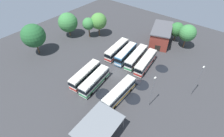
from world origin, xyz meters
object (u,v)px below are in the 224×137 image
at_px(bus_row0_slot0, 117,50).
at_px(tree_south_edge, 177,30).
at_px(bus_row1_slot3, 119,93).
at_px(tree_west_edge, 68,22).
at_px(maintenance_shelter, 98,125).
at_px(bus_row0_slot1, 126,54).
at_px(bus_row0_slot3, 146,62).
at_px(lamp_post_far_corner, 152,91).
at_px(tree_northeast, 99,21).
at_px(bus_row1_slot0, 85,75).
at_px(tree_northwest, 188,33).
at_px(lamp_post_by_building, 197,80).
at_px(tree_east_edge, 33,36).
at_px(depot_building, 161,35).
at_px(tree_north_edge, 88,24).
at_px(bus_row0_slot2, 136,57).
at_px(bus_row1_slot1, 95,81).

distance_m(bus_row0_slot0, tree_south_edge, 23.38).
distance_m(bus_row1_slot3, tree_west_edge, 35.49).
bearing_deg(maintenance_shelter, bus_row0_slot1, -155.97).
xyz_separation_m(bus_row0_slot0, bus_row0_slot3, (-0.20, 10.66, 0.00)).
distance_m(lamp_post_far_corner, tree_northeast, 35.94).
relative_size(bus_row1_slot0, tree_northwest, 1.31).
height_order(bus_row0_slot1, lamp_post_by_building, lamp_post_by_building).
height_order(bus_row0_slot0, tree_east_edge, tree_east_edge).
bearing_deg(depot_building, bus_row0_slot0, -26.35).
relative_size(tree_northwest, tree_south_edge, 1.21).
bearing_deg(bus_row0_slot1, tree_northeast, -109.00).
distance_m(bus_row1_slot3, tree_south_edge, 34.62).
bearing_deg(tree_north_edge, bus_row0_slot3, 85.26).
height_order(bus_row1_slot0, depot_building, depot_building).
height_order(bus_row1_slot0, tree_west_edge, tree_west_edge).
bearing_deg(tree_northeast, bus_row1_slot3, 51.28).
distance_m(bus_row1_slot0, tree_north_edge, 23.50).
relative_size(bus_row0_slot2, bus_row1_slot1, 1.08).
xyz_separation_m(bus_row0_slot3, maintenance_shelter, (24.88, 3.93, 2.09)).
relative_size(bus_row0_slot2, tree_west_edge, 1.25).
relative_size(lamp_post_by_building, lamp_post_far_corner, 1.01).
height_order(lamp_post_by_building, lamp_post_far_corner, lamp_post_by_building).
height_order(bus_row1_slot1, lamp_post_by_building, lamp_post_by_building).
bearing_deg(tree_west_edge, bus_row1_slot1, 62.81).
relative_size(tree_south_edge, tree_north_edge, 0.91).
xyz_separation_m(bus_row1_slot3, lamp_post_by_building, (-12.35, 13.62, 3.22)).
distance_m(maintenance_shelter, tree_northwest, 42.63).
bearing_deg(tree_east_edge, tree_north_edge, 162.72).
relative_size(bus_row0_slot1, tree_west_edge, 1.16).
relative_size(tree_east_edge, tree_northwest, 1.23).
xyz_separation_m(bus_row0_slot0, lamp_post_by_building, (1.81, 25.37, 3.22)).
bearing_deg(bus_row1_slot3, tree_northwest, 173.19).
xyz_separation_m(tree_east_edge, tree_northwest, (-33.80, 36.18, -0.98)).
bearing_deg(tree_north_edge, bus_row0_slot2, 85.35).
height_order(tree_west_edge, tree_north_edge, tree_west_edge).
xyz_separation_m(tree_west_edge, tree_north_edge, (-4.17, 6.39, -0.15)).
bearing_deg(bus_row0_slot0, tree_east_edge, -52.35).
relative_size(bus_row0_slot2, tree_east_edge, 1.10).
relative_size(bus_row0_slot1, bus_row0_slot3, 0.94).
height_order(bus_row0_slot0, bus_row1_slot0, same).
distance_m(maintenance_shelter, tree_south_edge, 45.17).
bearing_deg(bus_row1_slot1, depot_building, 173.65).
bearing_deg(bus_row0_slot3, tree_east_edge, -62.75).
relative_size(bus_row1_slot3, tree_east_edge, 1.05).
bearing_deg(tree_west_edge, tree_south_edge, 124.32).
bearing_deg(tree_northeast, tree_northwest, 113.33).
height_order(bus_row0_slot0, bus_row0_slot1, same).
xyz_separation_m(bus_row1_slot1, tree_east_edge, (0.90, -24.89, 4.72)).
relative_size(bus_row0_slot3, tree_north_edge, 1.47).
height_order(bus_row1_slot1, bus_row1_slot3, same).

